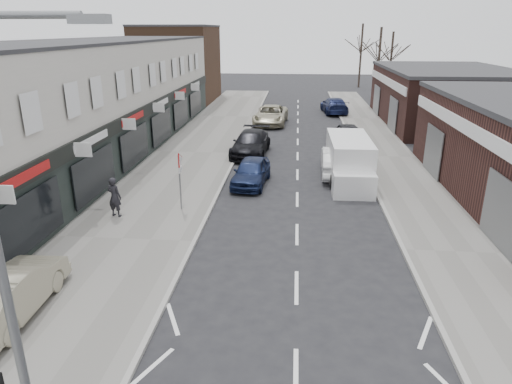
% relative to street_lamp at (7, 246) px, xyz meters
% --- Properties ---
extents(pavement_left, '(5.50, 64.00, 0.12)m').
position_rel_street_lamp_xyz_m(pavement_left, '(-2.22, 22.80, -4.56)').
color(pavement_left, slate).
rests_on(pavement_left, ground).
extents(pavement_right, '(3.50, 64.00, 0.12)m').
position_rel_street_lamp_xyz_m(pavement_right, '(10.28, 22.80, -4.56)').
color(pavement_right, slate).
rests_on(pavement_right, ground).
extents(shop_terrace_left, '(8.00, 41.00, 7.10)m').
position_rel_street_lamp_xyz_m(shop_terrace_left, '(-8.97, 20.30, -1.07)').
color(shop_terrace_left, beige).
rests_on(shop_terrace_left, ground).
extents(brick_block_far, '(8.00, 10.00, 8.00)m').
position_rel_street_lamp_xyz_m(brick_block_far, '(-8.97, 45.80, -0.62)').
color(brick_block_far, '#4B3020').
rests_on(brick_block_far, ground).
extents(right_unit_far, '(10.00, 16.00, 4.50)m').
position_rel_street_lamp_xyz_m(right_unit_far, '(17.03, 34.80, -2.37)').
color(right_unit_far, '#381D19').
rests_on(right_unit_far, ground).
extents(tree_far_a, '(3.60, 3.60, 8.00)m').
position_rel_street_lamp_xyz_m(tree_far_a, '(13.53, 48.80, -4.62)').
color(tree_far_a, '#382D26').
rests_on(tree_far_a, ground).
extents(tree_far_b, '(3.60, 3.60, 7.50)m').
position_rel_street_lamp_xyz_m(tree_far_b, '(16.03, 54.80, -4.62)').
color(tree_far_b, '#382D26').
rests_on(tree_far_b, ground).
extents(tree_far_c, '(3.60, 3.60, 8.50)m').
position_rel_street_lamp_xyz_m(tree_far_c, '(13.03, 60.80, -4.62)').
color(tree_far_c, '#382D26').
rests_on(tree_far_c, ground).
extents(street_lamp, '(2.23, 0.22, 8.00)m').
position_rel_street_lamp_xyz_m(street_lamp, '(0.00, 0.00, 0.00)').
color(street_lamp, slate).
rests_on(street_lamp, pavement_left).
extents(warning_sign, '(0.12, 0.80, 2.70)m').
position_rel_street_lamp_xyz_m(warning_sign, '(-0.63, 12.80, -2.42)').
color(warning_sign, slate).
rests_on(warning_sign, pavement_left).
extents(white_van, '(2.15, 5.96, 2.31)m').
position_rel_street_lamp_xyz_m(white_van, '(7.25, 17.98, -3.53)').
color(white_van, white).
rests_on(white_van, ground).
extents(sedan_on_pavement, '(1.68, 4.40, 1.43)m').
position_rel_street_lamp_xyz_m(sedan_on_pavement, '(-3.47, 4.47, -3.78)').
color(sedan_on_pavement, '#A29B81').
rests_on(sedan_on_pavement, pavement_left).
extents(pedestrian, '(0.73, 0.58, 1.75)m').
position_rel_street_lamp_xyz_m(pedestrian, '(-3.28, 11.73, -3.62)').
color(pedestrian, black).
rests_on(pedestrian, pavement_left).
extents(parked_car_left_a, '(2.04, 4.24, 1.40)m').
position_rel_street_lamp_xyz_m(parked_car_left_a, '(2.09, 16.85, -3.92)').
color(parked_car_left_a, '#131D3E').
rests_on(parked_car_left_a, ground).
extents(parked_car_left_b, '(2.49, 5.37, 1.52)m').
position_rel_street_lamp_xyz_m(parked_car_left_b, '(1.47, 22.89, -3.86)').
color(parked_car_left_b, black).
rests_on(parked_car_left_b, ground).
extents(parked_car_left_c, '(2.95, 5.84, 1.58)m').
position_rel_street_lamp_xyz_m(parked_car_left_c, '(2.17, 33.17, -3.83)').
color(parked_car_left_c, '#A9A287').
rests_on(parked_car_left_c, ground).
extents(parked_car_right_a, '(1.82, 4.87, 1.59)m').
position_rel_street_lamp_xyz_m(parked_car_right_a, '(6.73, 19.07, -3.82)').
color(parked_car_right_a, silver).
rests_on(parked_car_right_a, ground).
extents(parked_car_right_b, '(2.16, 4.50, 1.48)m').
position_rel_street_lamp_xyz_m(parked_car_right_b, '(8.03, 26.70, -3.88)').
color(parked_car_right_b, black).
rests_on(parked_car_right_b, ground).
extents(parked_car_right_c, '(2.64, 5.43, 1.52)m').
position_rel_street_lamp_xyz_m(parked_car_right_c, '(8.03, 39.20, -3.86)').
color(parked_car_right_c, '#151C42').
rests_on(parked_car_right_c, ground).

